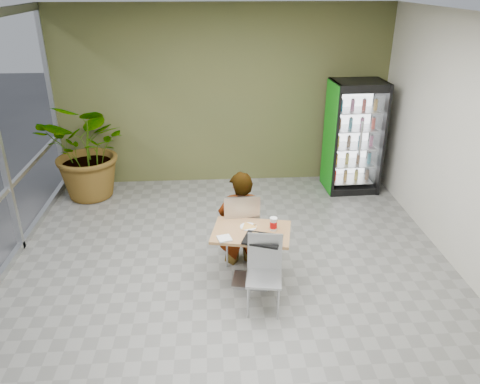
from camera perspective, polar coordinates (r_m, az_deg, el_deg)
name	(u,v)px	position (r m, az deg, el deg)	size (l,w,h in m)	color
ground	(233,288)	(6.01, -0.83, -11.66)	(7.00, 7.00, 0.00)	gray
room_envelope	(232,171)	(5.22, -0.94, 2.60)	(6.00, 7.00, 3.20)	silver
dining_table	(251,246)	(5.83, 1.38, -6.60)	(1.05, 0.83, 0.75)	#A26845
chair_far	(241,223)	(6.19, 0.12, -3.80)	(0.48, 0.49, 1.04)	#B3B5B8
chair_near	(264,266)	(5.47, 2.99, -9.04)	(0.46, 0.46, 0.91)	#B3B5B8
seated_woman	(240,228)	(6.29, 0.03, -4.36)	(0.60, 0.39, 1.62)	black
pizza_plate	(248,226)	(5.80, 1.03, -4.17)	(0.29, 0.22, 0.03)	white
soda_cup	(273,224)	(5.72, 4.10, -3.92)	(0.09, 0.09, 0.17)	white
napkin_stack	(224,238)	(5.55, -1.91, -5.68)	(0.16, 0.16, 0.02)	white
cafeteria_tray	(262,240)	(5.52, 2.75, -5.82)	(0.43, 0.32, 0.02)	black
beverage_fridge	(354,137)	(8.56, 13.70, 6.51)	(0.93, 0.73, 1.98)	black
potted_plant	(90,150)	(8.44, -17.78, 4.95)	(1.58, 1.36, 1.75)	#27622A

